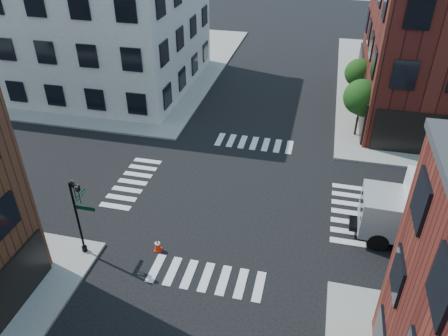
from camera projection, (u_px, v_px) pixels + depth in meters
The scene contains 7 objects.
ground at pixel (235, 197), 27.76m from camera, with size 120.00×120.00×0.00m, color black.
sidewalk_nw at pixel (91, 61), 48.90m from camera, with size 30.00×30.00×0.15m, color gray.
building_nw at pixel (76, 25), 41.48m from camera, with size 22.00×16.00×11.00m, color beige.
tree_near at pixel (362, 99), 32.72m from camera, with size 2.69×2.69×4.49m.
tree_far at pixel (359, 74), 37.77m from camera, with size 2.43×2.43×4.07m.
signal_pole at pixel (78, 210), 22.05m from camera, with size 1.29×1.24×4.60m.
traffic_cone at pixel (158, 245), 23.51m from camera, with size 0.45×0.45×0.73m.
Camera 1 is at (4.43, -21.85, 16.65)m, focal length 35.00 mm.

